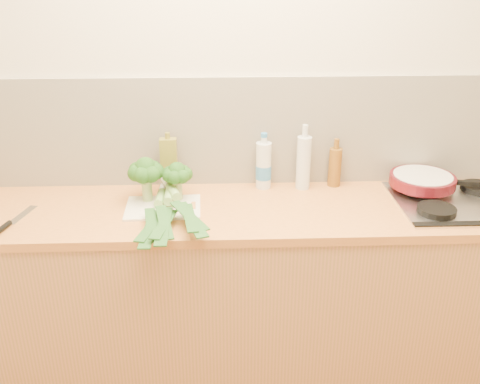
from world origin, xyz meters
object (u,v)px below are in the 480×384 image
(chefs_knife, at_px, (7,226))
(skillet, at_px, (423,180))
(gas_hob, at_px, (459,201))
(chopping_board, at_px, (163,207))

(chefs_knife, distance_m, skillet, 1.92)
(gas_hob, distance_m, chopping_board, 1.37)
(chefs_knife, height_order, skillet, skillet)
(chopping_board, bearing_deg, gas_hob, -1.90)
(chopping_board, height_order, chefs_knife, chefs_knife)
(skillet, bearing_deg, gas_hob, -35.98)
(chopping_board, height_order, skillet, skillet)
(chefs_knife, xyz_separation_m, skillet, (1.89, 0.30, 0.06))
(chefs_knife, bearing_deg, chopping_board, 27.45)
(chopping_board, distance_m, skillet, 1.25)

